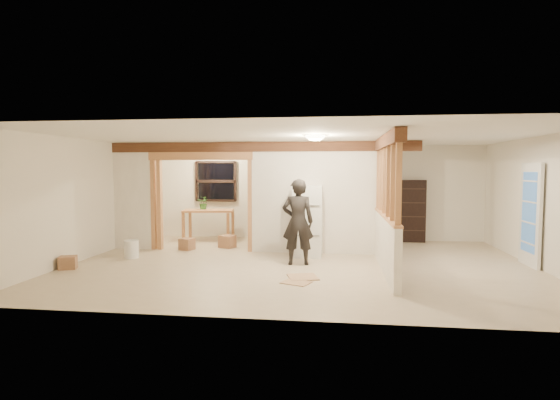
# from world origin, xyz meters

# --- Properties ---
(floor) EXTENTS (9.00, 6.50, 0.01)m
(floor) POSITION_xyz_m (0.00, 0.00, -0.01)
(floor) COLOR #C2AD90
(floor) RESTS_ON ground
(ceiling) EXTENTS (9.00, 6.50, 0.01)m
(ceiling) POSITION_xyz_m (0.00, 0.00, 2.50)
(ceiling) COLOR white
(wall_back) EXTENTS (9.00, 0.01, 2.50)m
(wall_back) POSITION_xyz_m (0.00, 3.25, 1.25)
(wall_back) COLOR silver
(wall_back) RESTS_ON floor
(wall_front) EXTENTS (9.00, 0.01, 2.50)m
(wall_front) POSITION_xyz_m (0.00, -3.25, 1.25)
(wall_front) COLOR silver
(wall_front) RESTS_ON floor
(wall_left) EXTENTS (0.01, 6.50, 2.50)m
(wall_left) POSITION_xyz_m (-4.50, 0.00, 1.25)
(wall_left) COLOR silver
(wall_left) RESTS_ON floor
(wall_right) EXTENTS (0.01, 6.50, 2.50)m
(wall_right) POSITION_xyz_m (4.50, 0.00, 1.25)
(wall_right) COLOR silver
(wall_right) RESTS_ON floor
(partition_left_stub) EXTENTS (0.90, 0.12, 2.50)m
(partition_left_stub) POSITION_xyz_m (-4.05, 1.20, 1.25)
(partition_left_stub) COLOR white
(partition_left_stub) RESTS_ON floor
(partition_center) EXTENTS (2.80, 0.12, 2.50)m
(partition_center) POSITION_xyz_m (0.20, 1.20, 1.25)
(partition_center) COLOR white
(partition_center) RESTS_ON floor
(doorway_frame) EXTENTS (2.46, 0.14, 2.20)m
(doorway_frame) POSITION_xyz_m (-2.40, 1.20, 1.10)
(doorway_frame) COLOR tan
(doorway_frame) RESTS_ON floor
(header_beam_back) EXTENTS (7.00, 0.18, 0.22)m
(header_beam_back) POSITION_xyz_m (-1.00, 1.20, 2.38)
(header_beam_back) COLOR #55301D
(header_beam_back) RESTS_ON ceiling
(header_beam_right) EXTENTS (0.18, 3.30, 0.22)m
(header_beam_right) POSITION_xyz_m (1.60, -0.40, 2.38)
(header_beam_right) COLOR #55301D
(header_beam_right) RESTS_ON ceiling
(pony_wall) EXTENTS (0.12, 3.20, 1.00)m
(pony_wall) POSITION_xyz_m (1.60, -0.40, 0.50)
(pony_wall) COLOR white
(pony_wall) RESTS_ON floor
(stud_partition) EXTENTS (0.14, 3.20, 1.32)m
(stud_partition) POSITION_xyz_m (1.60, -0.40, 1.66)
(stud_partition) COLOR tan
(stud_partition) RESTS_ON pony_wall
(window_back) EXTENTS (1.12, 0.10, 1.10)m
(window_back) POSITION_xyz_m (-2.60, 3.17, 1.55)
(window_back) COLOR black
(window_back) RESTS_ON wall_back
(french_door) EXTENTS (0.12, 0.86, 2.00)m
(french_door) POSITION_xyz_m (4.42, 0.40, 1.00)
(french_door) COLOR white
(french_door) RESTS_ON floor
(ceiling_dome_main) EXTENTS (0.36, 0.36, 0.16)m
(ceiling_dome_main) POSITION_xyz_m (0.30, -0.50, 2.48)
(ceiling_dome_main) COLOR #FFEABF
(ceiling_dome_main) RESTS_ON ceiling
(ceiling_dome_util) EXTENTS (0.32, 0.32, 0.14)m
(ceiling_dome_util) POSITION_xyz_m (-2.50, 2.30, 2.48)
(ceiling_dome_util) COLOR #FFEABF
(ceiling_dome_util) RESTS_ON ceiling
(hanging_bulb) EXTENTS (0.07, 0.07, 0.07)m
(hanging_bulb) POSITION_xyz_m (-2.00, 1.60, 2.18)
(hanging_bulb) COLOR #FFD88C
(hanging_bulb) RESTS_ON ceiling
(refrigerator) EXTENTS (0.63, 0.61, 1.52)m
(refrigerator) POSITION_xyz_m (0.08, 0.84, 0.76)
(refrigerator) COLOR white
(refrigerator) RESTS_ON floor
(woman) EXTENTS (0.66, 0.47, 1.69)m
(woman) POSITION_xyz_m (-0.05, -0.04, 0.85)
(woman) COLOR black
(woman) RESTS_ON floor
(work_table) EXTENTS (1.38, 0.83, 0.82)m
(work_table) POSITION_xyz_m (-2.65, 2.59, 0.41)
(work_table) COLOR tan
(work_table) RESTS_ON floor
(potted_plant) EXTENTS (0.36, 0.33, 0.34)m
(potted_plant) POSITION_xyz_m (-2.80, 2.68, 0.99)
(potted_plant) COLOR #245D2A
(potted_plant) RESTS_ON work_table
(shop_vac) EXTENTS (0.49, 0.49, 0.51)m
(shop_vac) POSITION_xyz_m (-4.19, 2.35, 0.26)
(shop_vac) COLOR maroon
(shop_vac) RESTS_ON floor
(bookshelf) EXTENTS (0.80, 0.27, 1.60)m
(bookshelf) POSITION_xyz_m (2.57, 3.05, 0.80)
(bookshelf) COLOR black
(bookshelf) RESTS_ON floor
(bucket) EXTENTS (0.34, 0.34, 0.38)m
(bucket) POSITION_xyz_m (-3.60, 0.14, 0.19)
(bucket) COLOR white
(bucket) RESTS_ON floor
(box_util_a) EXTENTS (0.43, 0.40, 0.29)m
(box_util_a) POSITION_xyz_m (-1.90, 1.62, 0.15)
(box_util_a) COLOR #9A6B4A
(box_util_a) RESTS_ON floor
(box_util_b) EXTENTS (0.36, 0.36, 0.27)m
(box_util_b) POSITION_xyz_m (-2.76, 1.20, 0.13)
(box_util_b) COLOR #9A6B4A
(box_util_b) RESTS_ON floor
(box_front) EXTENTS (0.37, 0.33, 0.24)m
(box_front) POSITION_xyz_m (-4.32, -0.98, 0.12)
(box_front) COLOR #9A6B4A
(box_front) RESTS_ON floor
(floor_panel_near) EXTENTS (0.61, 0.61, 0.02)m
(floor_panel_near) POSITION_xyz_m (0.12, -1.08, 0.01)
(floor_panel_near) COLOR tan
(floor_panel_near) RESTS_ON floor
(floor_panel_far) EXTENTS (0.55, 0.50, 0.01)m
(floor_panel_far) POSITION_xyz_m (0.04, -1.44, 0.01)
(floor_panel_far) COLOR tan
(floor_panel_far) RESTS_ON floor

